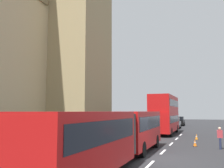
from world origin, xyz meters
name	(u,v)px	position (x,y,z in m)	size (l,w,h in m)	color
ground_plane	(157,158)	(0.00, 0.00, 0.00)	(160.00, 160.00, 0.00)	#262628
lane_centre_marking	(157,157)	(0.27, 0.00, 0.00)	(34.40, 0.16, 0.01)	silver
articulated_bus	(115,131)	(-2.03, 1.99, 1.74)	(16.08, 2.54, 2.90)	red
double_decker_bus	(165,113)	(17.07, 2.00, 2.71)	(10.03, 2.54, 4.90)	red
sedan_lead	(174,123)	(27.80, 2.02, 0.91)	(4.40, 1.86, 1.85)	#B7B7BC
sedan_trailing	(180,121)	(37.08, 2.05, 0.91)	(4.40, 1.86, 1.85)	black
traffic_cone_west	(195,143)	(6.31, -2.06, 0.28)	(0.36, 0.36, 0.58)	black
traffic_cone_middle	(196,137)	(11.58, -2.01, 0.28)	(0.36, 0.36, 0.58)	black
pedestrian_near_cones	(220,137)	(5.42, -3.97, 0.91)	(0.36, 0.42, 1.69)	#262D4C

